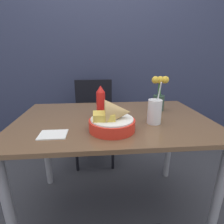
{
  "coord_description": "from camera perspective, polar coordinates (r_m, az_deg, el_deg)",
  "views": [
    {
      "loc": [
        -0.1,
        -1.05,
        1.12
      ],
      "look_at": [
        -0.01,
        -0.05,
        0.8
      ],
      "focal_mm": 28.0,
      "sensor_mm": 36.0,
      "label": 1
    }
  ],
  "objects": [
    {
      "name": "ketchup_bottle",
      "position": [
        1.14,
        -3.69,
        3.43
      ],
      "size": [
        0.06,
        0.06,
        0.2
      ],
      "color": "red",
      "rests_on": "dining_table"
    },
    {
      "name": "ground_plane",
      "position": [
        1.54,
        0.28,
        -28.69
      ],
      "size": [
        12.0,
        12.0,
        0.0
      ],
      "primitive_type": "plane",
      "color": "#38383D"
    },
    {
      "name": "wall_window",
      "position": [
        2.22,
        -2.71,
        22.71
      ],
      "size": [
        7.0,
        0.06,
        2.6
      ],
      "color": "#2D334C",
      "rests_on": "ground_plane"
    },
    {
      "name": "food_basket",
      "position": [
        0.93,
        0.51,
        -2.46
      ],
      "size": [
        0.25,
        0.25,
        0.17
      ],
      "color": "red",
      "rests_on": "dining_table"
    },
    {
      "name": "chair_far_window",
      "position": [
        1.91,
        -5.86,
        -0.43
      ],
      "size": [
        0.4,
        0.4,
        0.87
      ],
      "color": "black",
      "rests_on": "ground_plane"
    },
    {
      "name": "flower_vase",
      "position": [
        1.29,
        15.13,
        5.52
      ],
      "size": [
        0.12,
        0.08,
        0.25
      ],
      "color": "#2D4738",
      "rests_on": "dining_table"
    },
    {
      "name": "dining_table",
      "position": [
        1.16,
        0.33,
        -6.61
      ],
      "size": [
        1.22,
        0.79,
        0.74
      ],
      "color": "brown",
      "rests_on": "ground_plane"
    },
    {
      "name": "napkin",
      "position": [
        0.94,
        -18.69,
        -6.99
      ],
      "size": [
        0.14,
        0.11,
        0.01
      ],
      "color": "white",
      "rests_on": "dining_table"
    },
    {
      "name": "drink_cup",
      "position": [
        1.05,
        13.69,
        -0.1
      ],
      "size": [
        0.08,
        0.08,
        0.25
      ],
      "color": "silver",
      "rests_on": "dining_table"
    }
  ]
}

